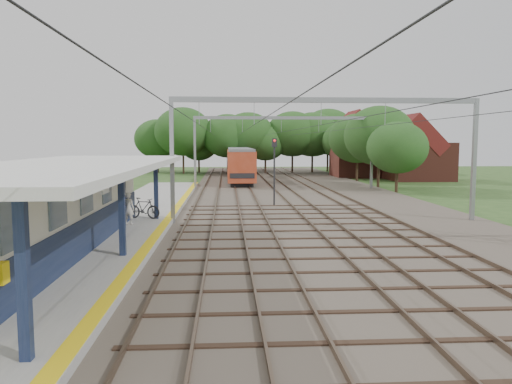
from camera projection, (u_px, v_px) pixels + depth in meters
name	position (u px, v px, depth m)	size (l,w,h in m)	color
ground	(305.00, 317.00, 12.99)	(160.00, 160.00, 0.00)	#2D4C1E
ballast_bed	(297.00, 194.00, 43.02)	(18.00, 90.00, 0.10)	#473D33
platform	(124.00, 225.00, 26.44)	(5.00, 52.00, 0.35)	gray
yellow_stripe	(166.00, 221.00, 26.55)	(0.45, 52.00, 0.01)	yellow
station_building	(49.00, 207.00, 19.22)	(3.41, 18.00, 3.40)	beige
canopy	(69.00, 167.00, 18.13)	(6.40, 20.00, 3.44)	#121D3B
rail_tracks	(268.00, 193.00, 42.86)	(11.80, 88.00, 0.15)	brown
catenary_system	(298.00, 129.00, 37.76)	(17.22, 88.00, 7.00)	gray
tree_band	(268.00, 140.00, 69.47)	(31.72, 30.88, 8.82)	#382619
house_near	(419.00, 155.00, 59.63)	(7.00, 6.12, 7.89)	brown
house_far	(364.00, 152.00, 65.27)	(8.00, 6.12, 8.66)	brown
person	(128.00, 208.00, 25.43)	(0.60, 0.40, 1.65)	beige
bicycle	(143.00, 208.00, 27.41)	(0.54, 1.92, 1.16)	black
train	(238.00, 161.00, 66.02)	(2.87, 35.72, 3.77)	black
signal_post	(274.00, 162.00, 35.20)	(0.35, 0.29, 4.81)	black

